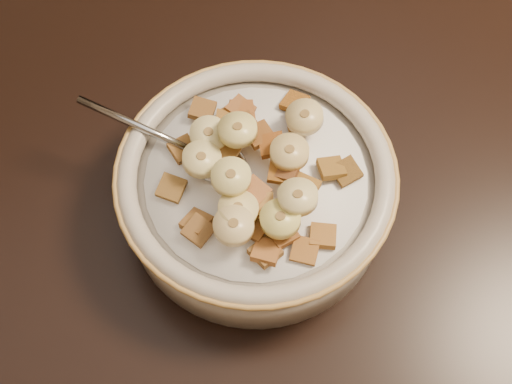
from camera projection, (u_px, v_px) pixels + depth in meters
floor at (315, 268)px, 1.46m from camera, size 4.00×4.50×0.10m
cereal_bowl at (256, 194)px, 0.60m from camera, size 0.22×0.22×0.05m
milk at (256, 179)px, 0.58m from camera, size 0.18×0.18×0.00m
spoon at (216, 161)px, 0.58m from camera, size 0.06×0.07×0.01m
cereal_square_0 at (240, 109)px, 0.60m from camera, size 0.03×0.03×0.01m
cereal_square_1 at (272, 145)px, 0.57m from camera, size 0.03×0.03×0.01m
cereal_square_2 at (204, 159)px, 0.57m from camera, size 0.03×0.03×0.01m
cereal_square_3 at (266, 251)px, 0.54m from camera, size 0.03×0.03×0.01m
cereal_square_4 at (183, 149)px, 0.59m from camera, size 0.02×0.02×0.01m
cereal_square_5 at (299, 119)px, 0.60m from camera, size 0.03×0.03×0.01m
cereal_square_6 at (246, 204)px, 0.55m from camera, size 0.03×0.03×0.01m
cereal_square_7 at (244, 125)px, 0.58m from camera, size 0.02×0.02×0.01m
cereal_square_8 at (295, 103)px, 0.61m from camera, size 0.03×0.03×0.01m
cereal_square_9 at (243, 130)px, 0.58m from camera, size 0.03×0.03×0.01m
cereal_square_10 at (331, 168)px, 0.57m from camera, size 0.03×0.03×0.01m
cereal_square_11 at (282, 233)px, 0.55m from camera, size 0.02×0.02×0.01m
cereal_square_12 at (228, 121)px, 0.59m from camera, size 0.03×0.03×0.01m
cereal_square_13 at (198, 230)px, 0.55m from camera, size 0.03×0.03×0.01m
cereal_square_14 at (346, 172)px, 0.57m from camera, size 0.02×0.02×0.01m
cereal_square_15 at (171, 188)px, 0.57m from camera, size 0.03×0.03×0.01m
cereal_square_16 at (286, 169)px, 0.56m from camera, size 0.03×0.03×0.01m
cereal_square_17 at (242, 111)px, 0.60m from camera, size 0.03×0.03×0.01m
cereal_square_18 at (259, 135)px, 0.57m from camera, size 0.02×0.02×0.01m
cereal_square_19 at (260, 205)px, 0.55m from camera, size 0.03×0.03×0.01m
cereal_square_20 at (254, 191)px, 0.55m from camera, size 0.03×0.03×0.01m
cereal_square_21 at (254, 226)px, 0.55m from camera, size 0.03×0.03×0.01m
cereal_square_22 at (305, 251)px, 0.54m from camera, size 0.03×0.03×0.01m
cereal_square_23 at (323, 236)px, 0.55m from camera, size 0.03×0.03×0.01m
cereal_square_24 at (305, 187)px, 0.56m from camera, size 0.03×0.03×0.01m
cereal_square_25 at (265, 252)px, 0.54m from camera, size 0.02×0.02×0.01m
cereal_square_26 at (197, 222)px, 0.55m from camera, size 0.03×0.03×0.01m
cereal_square_27 at (202, 110)px, 0.60m from camera, size 0.03×0.03×0.01m
cereal_square_28 at (281, 172)px, 0.56m from camera, size 0.03×0.03×0.01m
cereal_square_29 at (234, 114)px, 0.60m from camera, size 0.02×0.02×0.01m
cereal_square_30 at (225, 151)px, 0.57m from camera, size 0.03×0.03×0.01m
banana_slice_0 at (202, 159)px, 0.56m from camera, size 0.04×0.03×0.01m
banana_slice_1 at (305, 117)px, 0.58m from camera, size 0.03×0.03×0.01m
banana_slice_2 at (298, 197)px, 0.54m from camera, size 0.04×0.04×0.02m
banana_slice_3 at (289, 152)px, 0.56m from camera, size 0.03×0.03×0.01m
banana_slice_4 at (280, 219)px, 0.53m from camera, size 0.04×0.04×0.01m
banana_slice_5 at (234, 226)px, 0.53m from camera, size 0.04×0.04×0.01m
banana_slice_6 at (209, 135)px, 0.57m from camera, size 0.03×0.03×0.01m
banana_slice_7 at (231, 177)px, 0.54m from camera, size 0.04×0.04×0.01m
banana_slice_8 at (238, 130)px, 0.56m from camera, size 0.04×0.04×0.01m
banana_slice_9 at (238, 210)px, 0.54m from camera, size 0.04×0.04×0.01m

